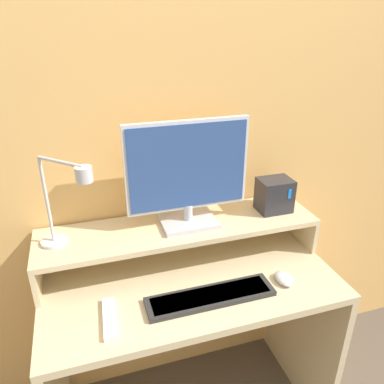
{
  "coord_description": "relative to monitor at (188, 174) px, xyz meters",
  "views": [
    {
      "loc": [
        -0.35,
        -0.84,
        1.7
      ],
      "look_at": [
        0.01,
        0.31,
        1.14
      ],
      "focal_mm": 35.0,
      "sensor_mm": 36.0,
      "label": 1
    }
  ],
  "objects": [
    {
      "name": "keyboard",
      "position": [
        -0.0,
        -0.28,
        -0.37
      ],
      "size": [
        0.47,
        0.12,
        0.02
      ],
      "color": "#282828",
      "rests_on": "desk"
    },
    {
      "name": "wall_back",
      "position": [
        -0.04,
        0.17,
        0.09
      ],
      "size": [
        6.0,
        0.05,
        2.5
      ],
      "color": "#E5AD60",
      "rests_on": "ground_plane"
    },
    {
      "name": "router_dock",
      "position": [
        0.38,
        -0.0,
        -0.14
      ],
      "size": [
        0.14,
        0.11,
        0.14
      ],
      "color": "#28282D",
      "rests_on": "monitor_shelf"
    },
    {
      "name": "monitor",
      "position": [
        0.0,
        0.0,
        0.0
      ],
      "size": [
        0.48,
        0.18,
        0.42
      ],
      "color": "#BCBCC1",
      "rests_on": "monitor_shelf"
    },
    {
      "name": "desk",
      "position": [
        -0.04,
        -0.15,
        -0.61
      ],
      "size": [
        1.13,
        0.57,
        0.78
      ],
      "color": "beige",
      "rests_on": "ground_plane"
    },
    {
      "name": "remote_control",
      "position": [
        -0.36,
        -0.28,
        -0.37
      ],
      "size": [
        0.06,
        0.19,
        0.02
      ],
      "color": "white",
      "rests_on": "desk"
    },
    {
      "name": "monitor_shelf",
      "position": [
        -0.04,
        -0.01,
        -0.24
      ],
      "size": [
        1.13,
        0.28,
        0.16
      ],
      "color": "beige",
      "rests_on": "desk"
    },
    {
      "name": "desk_lamp",
      "position": [
        -0.45,
        -0.06,
        -0.02
      ],
      "size": [
        0.21,
        0.21,
        0.34
      ],
      "color": "silver",
      "rests_on": "monitor_shelf"
    },
    {
      "name": "mouse",
      "position": [
        0.3,
        -0.27,
        -0.36
      ],
      "size": [
        0.06,
        0.1,
        0.03
      ],
      "color": "silver",
      "rests_on": "desk"
    }
  ]
}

